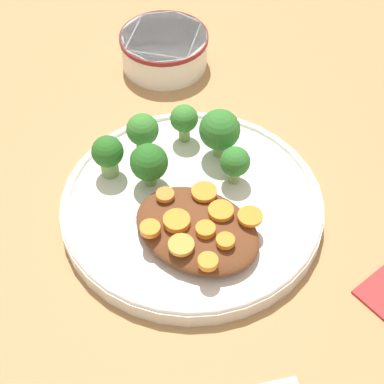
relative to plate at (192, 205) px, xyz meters
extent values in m
plane|color=tan|center=(0.00, 0.00, -0.01)|extent=(4.00, 4.00, 0.00)
cylinder|color=white|center=(0.00, 0.00, 0.00)|extent=(0.29, 0.29, 0.02)
torus|color=white|center=(0.00, 0.00, 0.01)|extent=(0.28, 0.28, 0.01)
cylinder|color=white|center=(0.18, -0.19, 0.01)|extent=(0.11, 0.11, 0.05)
cylinder|color=maroon|center=(0.18, -0.19, 0.03)|extent=(0.12, 0.12, 0.01)
cylinder|color=white|center=(0.18, -0.19, 0.02)|extent=(0.09, 0.09, 0.01)
ellipsoid|color=brown|center=(-0.03, 0.04, 0.02)|extent=(0.14, 0.10, 0.02)
cylinder|color=#7FA85B|center=(0.02, -0.08, 0.02)|extent=(0.01, 0.01, 0.03)
sphere|color=#337A2D|center=(0.02, -0.08, 0.04)|extent=(0.05, 0.05, 0.05)
cylinder|color=#759E51|center=(0.09, -0.03, 0.02)|extent=(0.02, 0.02, 0.02)
sphere|color=#3D8433|center=(0.09, -0.03, 0.04)|extent=(0.04, 0.04, 0.04)
cylinder|color=#7FA85B|center=(0.10, 0.02, 0.02)|extent=(0.02, 0.02, 0.02)
sphere|color=#286B23|center=(0.10, 0.02, 0.04)|extent=(0.04, 0.04, 0.04)
cylinder|color=#759E51|center=(0.05, 0.01, 0.02)|extent=(0.01, 0.01, 0.02)
sphere|color=#286B23|center=(0.05, 0.01, 0.04)|extent=(0.04, 0.04, 0.04)
cylinder|color=#7FA85B|center=(-0.02, -0.05, 0.02)|extent=(0.01, 0.01, 0.02)
sphere|color=#337A2D|center=(-0.02, -0.05, 0.04)|extent=(0.03, 0.03, 0.03)
cylinder|color=#7FA85B|center=(0.06, -0.07, 0.02)|extent=(0.01, 0.01, 0.02)
sphere|color=#3D8433|center=(0.06, -0.07, 0.04)|extent=(0.03, 0.03, 0.03)
cylinder|color=orange|center=(-0.02, 0.05, 0.03)|extent=(0.03, 0.03, 0.01)
cylinder|color=orange|center=(-0.07, 0.00, 0.03)|extent=(0.03, 0.03, 0.00)
cylinder|color=orange|center=(-0.02, 0.00, 0.03)|extent=(0.03, 0.03, 0.00)
cylinder|color=orange|center=(-0.07, 0.07, 0.03)|extent=(0.02, 0.02, 0.01)
cylinder|color=orange|center=(0.01, 0.03, 0.03)|extent=(0.02, 0.02, 0.01)
cylinder|color=orange|center=(-0.07, 0.04, 0.03)|extent=(0.02, 0.02, 0.01)
cylinder|color=orange|center=(0.00, 0.07, 0.03)|extent=(0.02, 0.02, 0.01)
cylinder|color=orange|center=(-0.04, 0.01, 0.03)|extent=(0.03, 0.03, 0.01)
cylinder|color=orange|center=(-0.04, 0.07, 0.03)|extent=(0.03, 0.03, 0.00)
cylinder|color=orange|center=(-0.05, 0.04, 0.03)|extent=(0.02, 0.02, 0.01)
camera|label=1|loc=(-0.26, 0.36, 0.54)|focal=60.00mm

